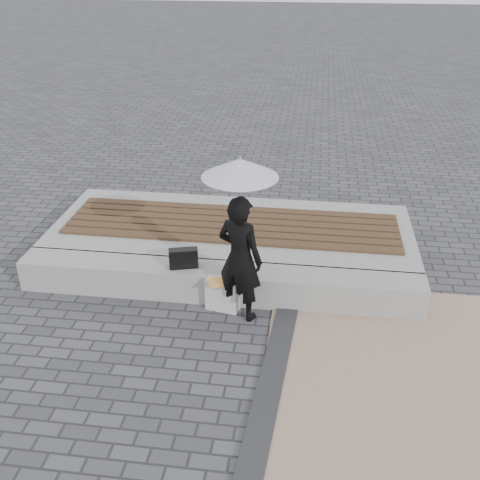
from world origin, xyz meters
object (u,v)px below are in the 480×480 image
object	(u,v)px
parasol	(240,168)
handbag	(183,258)
woman	(240,258)
seating_ledge	(218,282)
canvas_tote	(222,294)

from	to	relation	value
parasol	handbag	world-z (taller)	parasol
woman	handbag	world-z (taller)	woman
seating_ledge	woman	xyz separation A→B (m)	(0.32, -0.36, 0.56)
canvas_tote	handbag	bearing A→B (deg)	166.24
woman	canvas_tote	size ratio (longest dim) A/B	3.74
seating_ledge	handbag	world-z (taller)	handbag
seating_ledge	canvas_tote	bearing A→B (deg)	-69.85
parasol	canvas_tote	xyz separation A→B (m)	(-0.22, 0.09, -1.64)
seating_ledge	canvas_tote	distance (m)	0.29
woman	canvas_tote	distance (m)	0.61
seating_ledge	parasol	distance (m)	1.72
parasol	canvas_tote	world-z (taller)	parasol
woman	parasol	world-z (taller)	parasol
parasol	handbag	size ratio (longest dim) A/B	2.99
parasol	handbag	distance (m)	1.55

